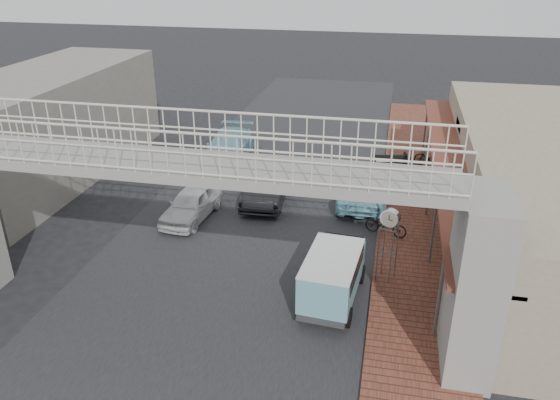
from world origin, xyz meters
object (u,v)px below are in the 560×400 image
at_px(angkot_curb, 363,189).
at_px(white_hatchback, 191,204).
at_px(motorcycle_far, 430,157).
at_px(street_clock, 390,222).
at_px(dark_sedan, 268,182).
at_px(arrow_sign, 410,168).
at_px(motorcycle_near, 386,225).
at_px(angkot_far, 228,147).
at_px(angkot_van, 333,271).

bearing_deg(angkot_curb, white_hatchback, 22.65).
xyz_separation_m(motorcycle_far, street_clock, (-1.83, -11.14, 1.66)).
height_order(dark_sedan, arrow_sign, arrow_sign).
height_order(white_hatchback, street_clock, street_clock).
relative_size(white_hatchback, motorcycle_near, 2.26).
xyz_separation_m(motorcycle_far, arrow_sign, (-1.24, -7.52, 2.16)).
bearing_deg(angkot_far, white_hatchback, -89.44).
bearing_deg(angkot_curb, angkot_far, -29.19).
bearing_deg(dark_sedan, angkot_curb, 2.69).
bearing_deg(angkot_far, street_clock, -53.23).
relative_size(white_hatchback, arrow_sign, 1.15).
bearing_deg(motorcycle_near, angkot_far, 66.86).
bearing_deg(white_hatchback, street_clock, -16.24).
bearing_deg(angkot_curb, angkot_van, 85.89).
distance_m(angkot_far, motorcycle_far, 10.46).
height_order(white_hatchback, motorcycle_near, white_hatchback).
bearing_deg(arrow_sign, angkot_curb, 115.21).
height_order(dark_sedan, street_clock, street_clock).
bearing_deg(arrow_sign, dark_sedan, 150.14).
relative_size(angkot_far, motorcycle_far, 3.16).
relative_size(angkot_far, street_clock, 1.97).
relative_size(angkot_far, angkot_van, 1.41).
relative_size(angkot_van, motorcycle_near, 2.18).
distance_m(white_hatchback, arrow_sign, 8.91).
bearing_deg(street_clock, angkot_curb, 122.26).
distance_m(angkot_far, angkot_van, 13.49).
distance_m(white_hatchback, angkot_far, 6.93).
bearing_deg(angkot_far, angkot_curb, -31.58).
bearing_deg(motorcycle_far, angkot_far, 95.83).
relative_size(angkot_curb, street_clock, 1.71).
distance_m(dark_sedan, angkot_curb, 4.20).
bearing_deg(dark_sedan, angkot_far, 123.02).
bearing_deg(street_clock, motorcycle_near, 112.89).
bearing_deg(motorcycle_far, dark_sedan, 126.57).
xyz_separation_m(dark_sedan, angkot_far, (-3.16, 4.31, -0.05)).
bearing_deg(angkot_van, white_hatchback, 148.93).
bearing_deg(dark_sedan, motorcycle_near, -29.38).
bearing_deg(motorcycle_far, arrow_sign, 170.42).
distance_m(dark_sedan, arrow_sign, 6.65).
distance_m(angkot_far, arrow_sign, 11.36).
relative_size(dark_sedan, street_clock, 1.85).
relative_size(angkot_curb, motorcycle_near, 2.66).
bearing_deg(angkot_van, angkot_far, 125.79).
relative_size(white_hatchback, street_clock, 1.45).
bearing_deg(dark_sedan, motorcycle_far, 33.56).
relative_size(angkot_curb, angkot_van, 1.22).
xyz_separation_m(dark_sedan, arrow_sign, (6.00, -2.11, 1.96)).
bearing_deg(white_hatchback, dark_sedan, 49.52).
bearing_deg(motorcycle_near, dark_sedan, 79.96).
bearing_deg(arrow_sign, motorcycle_far, 70.16).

